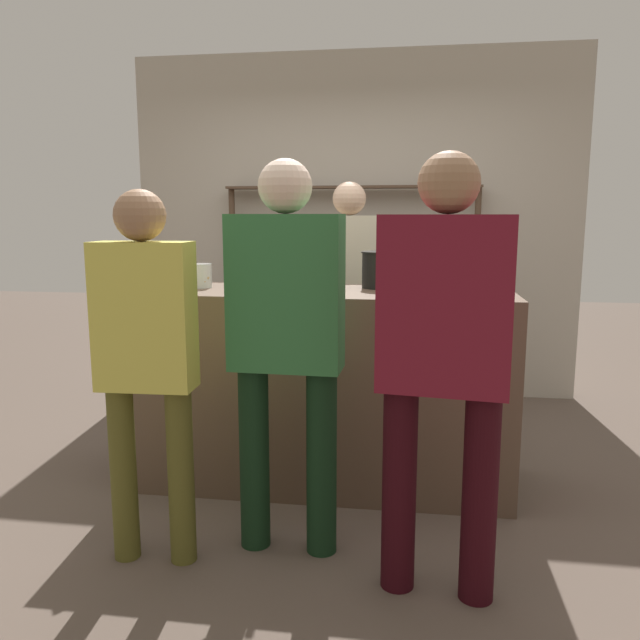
# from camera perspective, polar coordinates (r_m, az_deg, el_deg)

# --- Properties ---
(ground_plane) EXTENTS (16.00, 16.00, 0.00)m
(ground_plane) POSITION_cam_1_polar(r_m,az_deg,el_deg) (3.69, 0.00, -14.37)
(ground_plane) COLOR brown
(bar_counter) EXTENTS (2.08, 0.66, 1.09)m
(bar_counter) POSITION_cam_1_polar(r_m,az_deg,el_deg) (3.50, 0.00, -6.18)
(bar_counter) COLOR brown
(bar_counter) RESTS_ON ground_plane
(back_wall) EXTENTS (3.68, 0.12, 2.80)m
(back_wall) POSITION_cam_1_polar(r_m,az_deg,el_deg) (5.29, 3.07, 8.51)
(back_wall) COLOR #B2A899
(back_wall) RESTS_ON ground_plane
(back_shelf) EXTENTS (2.04, 0.18, 1.73)m
(back_shelf) POSITION_cam_1_polar(r_m,az_deg,el_deg) (5.12, 2.96, 5.60)
(back_shelf) COLOR #4C3828
(back_shelf) RESTS_ON ground_plane
(counter_bottle_0) EXTENTS (0.07, 0.07, 0.32)m
(counter_bottle_0) POSITION_cam_1_polar(r_m,az_deg,el_deg) (3.67, -7.49, 5.06)
(counter_bottle_0) COLOR black
(counter_bottle_0) RESTS_ON bar_counter
(counter_bottle_1) EXTENTS (0.09, 0.09, 0.37)m
(counter_bottle_1) POSITION_cam_1_polar(r_m,az_deg,el_deg) (3.50, -1.00, 5.36)
(counter_bottle_1) COLOR black
(counter_bottle_1) RESTS_ON bar_counter
(counter_bottle_2) EXTENTS (0.08, 0.08, 0.36)m
(counter_bottle_2) POSITION_cam_1_polar(r_m,az_deg,el_deg) (3.44, 7.95, 5.11)
(counter_bottle_2) COLOR black
(counter_bottle_2) RESTS_ON bar_counter
(counter_bottle_3) EXTENTS (0.09, 0.09, 0.35)m
(counter_bottle_3) POSITION_cam_1_polar(r_m,az_deg,el_deg) (3.35, -2.74, 4.84)
(counter_bottle_3) COLOR brown
(counter_bottle_3) RESTS_ON bar_counter
(wine_glass) EXTENTS (0.08, 0.08, 0.16)m
(wine_glass) POSITION_cam_1_polar(r_m,az_deg,el_deg) (3.42, -15.72, 4.37)
(wine_glass) COLOR silver
(wine_glass) RESTS_ON bar_counter
(ice_bucket) EXTENTS (0.22, 0.22, 0.20)m
(ice_bucket) POSITION_cam_1_polar(r_m,az_deg,el_deg) (3.52, 5.59, 4.60)
(ice_bucket) COLOR black
(ice_bucket) RESTS_ON bar_counter
(cork_jar) EXTENTS (0.12, 0.12, 0.13)m
(cork_jar) POSITION_cam_1_polar(r_m,az_deg,el_deg) (3.58, -10.83, 3.99)
(cork_jar) COLOR silver
(cork_jar) RESTS_ON bar_counter
(customer_right) EXTENTS (0.51, 0.28, 1.72)m
(customer_right) POSITION_cam_1_polar(r_m,az_deg,el_deg) (2.39, 11.24, -2.45)
(customer_right) COLOR black
(customer_right) RESTS_ON ground_plane
(customer_left) EXTENTS (0.41, 0.21, 1.60)m
(customer_left) POSITION_cam_1_polar(r_m,az_deg,el_deg) (2.70, -15.61, -2.51)
(customer_left) COLOR brown
(customer_left) RESTS_ON ground_plane
(customer_center) EXTENTS (0.49, 0.23, 1.73)m
(customer_center) POSITION_cam_1_polar(r_m,az_deg,el_deg) (2.68, -3.09, -0.91)
(customer_center) COLOR black
(customer_center) RESTS_ON ground_plane
(server_behind_counter) EXTENTS (0.45, 0.28, 1.72)m
(server_behind_counter) POSITION_cam_1_polar(r_m,az_deg,el_deg) (4.29, 2.63, 3.21)
(server_behind_counter) COLOR #575347
(server_behind_counter) RESTS_ON ground_plane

